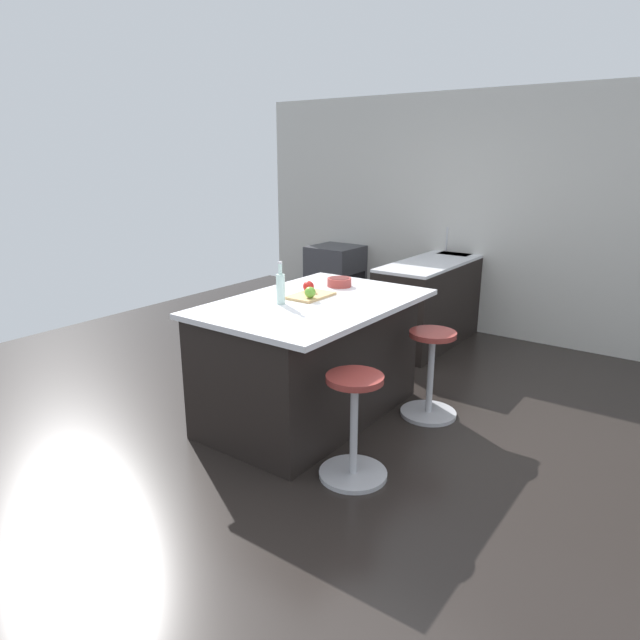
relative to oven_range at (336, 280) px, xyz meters
The scene contains 12 objects.
ground_plane 3.32m from the oven_range, 32.83° to the left, with size 8.10×8.10×0.00m, color black.
interior_partition_left 2.03m from the oven_range, 101.10° to the left, with size 0.12×5.96×2.67m.
sink_cabinet 1.52m from the oven_range, 90.16° to the left, with size 2.34×0.60×1.18m.
oven_range is the anchor object (origin of this frame).
kitchen_island 3.04m from the oven_range, 30.90° to the left, with size 1.75×1.17×0.94m.
stool_by_window 3.11m from the oven_range, 48.45° to the left, with size 0.44×0.44×0.69m.
stool_middle 3.92m from the oven_range, 36.35° to the left, with size 0.44×0.44×0.69m.
cutting_board 3.00m from the oven_range, 30.85° to the left, with size 0.36×0.24×0.02m, color tan.
apple_red 2.93m from the oven_range, 30.37° to the left, with size 0.09×0.09×0.09m, color red.
apple_green 3.11m from the oven_range, 31.02° to the left, with size 0.08×0.08×0.08m, color #609E2D.
water_bottle 3.25m from the oven_range, 27.40° to the left, with size 0.06×0.06×0.31m.
fruit_bowl 2.63m from the oven_range, 35.25° to the left, with size 0.20×0.20×0.07m.
Camera 1 is at (3.09, 2.25, 1.99)m, focal length 31.54 mm.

